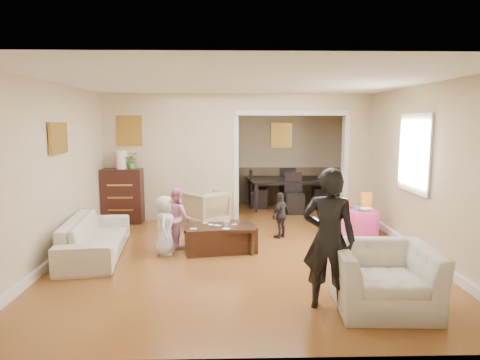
{
  "coord_description": "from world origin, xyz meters",
  "views": [
    {
      "loc": [
        -0.19,
        -6.92,
        2.05
      ],
      "look_at": [
        0.0,
        0.2,
        1.05
      ],
      "focal_mm": 31.57,
      "sensor_mm": 36.0,
      "label": 1
    }
  ],
  "objects_px": {
    "armchair_back": "(206,207)",
    "adult_person": "(329,239)",
    "sofa": "(95,237)",
    "child_kneel_a": "(165,225)",
    "child_kneel_b": "(178,217)",
    "coffee_table": "(220,238)",
    "armchair_front": "(383,278)",
    "play_table": "(361,222)",
    "dresser": "(123,196)",
    "child_toddler": "(281,215)",
    "dining_table": "(290,193)",
    "cyan_cup": "(356,208)",
    "table_lamp": "(122,160)",
    "coffee_cup": "(227,224)"
  },
  "relations": [
    {
      "from": "armchair_back",
      "to": "adult_person",
      "type": "distance_m",
      "value": 4.21
    },
    {
      "from": "sofa",
      "to": "child_kneel_a",
      "type": "xyz_separation_m",
      "value": [
        1.06,
        0.01,
        0.17
      ]
    },
    {
      "from": "child_kneel_b",
      "to": "adult_person",
      "type": "bearing_deg",
      "value": -171.31
    },
    {
      "from": "coffee_table",
      "to": "armchair_back",
      "type": "bearing_deg",
      "value": 100.08
    },
    {
      "from": "sofa",
      "to": "coffee_table",
      "type": "distance_m",
      "value": 1.92
    },
    {
      "from": "sofa",
      "to": "child_kneel_b",
      "type": "height_order",
      "value": "child_kneel_b"
    },
    {
      "from": "armchair_front",
      "to": "adult_person",
      "type": "bearing_deg",
      "value": -179.16
    },
    {
      "from": "play_table",
      "to": "child_kneel_b",
      "type": "bearing_deg",
      "value": -168.76
    },
    {
      "from": "dresser",
      "to": "child_toddler",
      "type": "bearing_deg",
      "value": -22.06
    },
    {
      "from": "play_table",
      "to": "dining_table",
      "type": "relative_size",
      "value": 0.24
    },
    {
      "from": "cyan_cup",
      "to": "adult_person",
      "type": "xyz_separation_m",
      "value": [
        -1.21,
        -2.98,
        0.29
      ]
    },
    {
      "from": "dresser",
      "to": "play_table",
      "type": "bearing_deg",
      "value": -13.0
    },
    {
      "from": "armchair_front",
      "to": "coffee_table",
      "type": "xyz_separation_m",
      "value": [
        -1.83,
        2.11,
        -0.14
      ]
    },
    {
      "from": "cyan_cup",
      "to": "dining_table",
      "type": "distance_m",
      "value": 2.63
    },
    {
      "from": "sofa",
      "to": "dining_table",
      "type": "xyz_separation_m",
      "value": [
        3.5,
        3.53,
        0.05
      ]
    },
    {
      "from": "sofa",
      "to": "child_kneel_b",
      "type": "bearing_deg",
      "value": -75.87
    },
    {
      "from": "table_lamp",
      "to": "child_toddler",
      "type": "relative_size",
      "value": 0.44
    },
    {
      "from": "coffee_table",
      "to": "dining_table",
      "type": "distance_m",
      "value": 3.74
    },
    {
      "from": "child_kneel_a",
      "to": "play_table",
      "type": "bearing_deg",
      "value": -72.17
    },
    {
      "from": "play_table",
      "to": "dining_table",
      "type": "bearing_deg",
      "value": 111.07
    },
    {
      "from": "child_toddler",
      "to": "dining_table",
      "type": "bearing_deg",
      "value": -151.76
    },
    {
      "from": "child_kneel_b",
      "to": "coffee_table",
      "type": "bearing_deg",
      "value": -143.26
    },
    {
      "from": "play_table",
      "to": "dining_table",
      "type": "xyz_separation_m",
      "value": [
        -0.94,
        2.43,
        0.12
      ]
    },
    {
      "from": "dresser",
      "to": "dining_table",
      "type": "relative_size",
      "value": 0.55
    },
    {
      "from": "armchair_front",
      "to": "child_toddler",
      "type": "distance_m",
      "value": 2.96
    },
    {
      "from": "coffee_cup",
      "to": "adult_person",
      "type": "bearing_deg",
      "value": -61.27
    },
    {
      "from": "dining_table",
      "to": "coffee_table",
      "type": "bearing_deg",
      "value": -121.47
    },
    {
      "from": "play_table",
      "to": "child_kneel_b",
      "type": "distance_m",
      "value": 3.3
    },
    {
      "from": "child_toddler",
      "to": "armchair_back",
      "type": "bearing_deg",
      "value": -87.71
    },
    {
      "from": "table_lamp",
      "to": "play_table",
      "type": "distance_m",
      "value": 4.78
    },
    {
      "from": "table_lamp",
      "to": "dining_table",
      "type": "xyz_separation_m",
      "value": [
        3.6,
        1.39,
        -0.93
      ]
    },
    {
      "from": "sofa",
      "to": "dining_table",
      "type": "distance_m",
      "value": 4.98
    },
    {
      "from": "armchair_front",
      "to": "dining_table",
      "type": "distance_m",
      "value": 5.49
    },
    {
      "from": "table_lamp",
      "to": "coffee_cup",
      "type": "height_order",
      "value": "table_lamp"
    },
    {
      "from": "child_kneel_a",
      "to": "armchair_front",
      "type": "bearing_deg",
      "value": -126.27
    },
    {
      "from": "play_table",
      "to": "coffee_cup",
      "type": "bearing_deg",
      "value": -157.8
    },
    {
      "from": "coffee_cup",
      "to": "child_kneel_b",
      "type": "bearing_deg",
      "value": 156.37
    },
    {
      "from": "armchair_front",
      "to": "child_kneel_a",
      "type": "xyz_separation_m",
      "value": [
        -2.68,
        1.96,
        0.11
      ]
    },
    {
      "from": "dining_table",
      "to": "cyan_cup",
      "type": "bearing_deg",
      "value": -77.56
    },
    {
      "from": "table_lamp",
      "to": "cyan_cup",
      "type": "height_order",
      "value": "table_lamp"
    },
    {
      "from": "armchair_front",
      "to": "child_kneel_a",
      "type": "distance_m",
      "value": 3.32
    },
    {
      "from": "sofa",
      "to": "cyan_cup",
      "type": "relative_size",
      "value": 25.13
    },
    {
      "from": "table_lamp",
      "to": "adult_person",
      "type": "distance_m",
      "value": 5.22
    },
    {
      "from": "armchair_back",
      "to": "dining_table",
      "type": "height_order",
      "value": "dining_table"
    },
    {
      "from": "child_kneel_a",
      "to": "coffee_cup",
      "type": "bearing_deg",
      "value": -84.06
    },
    {
      "from": "armchair_back",
      "to": "dining_table",
      "type": "bearing_deg",
      "value": 178.11
    },
    {
      "from": "sofa",
      "to": "dresser",
      "type": "bearing_deg",
      "value": -3.86
    },
    {
      "from": "play_table",
      "to": "child_toddler",
      "type": "height_order",
      "value": "child_toddler"
    },
    {
      "from": "armchair_back",
      "to": "child_kneel_a",
      "type": "distance_m",
      "value": 2.03
    },
    {
      "from": "child_kneel_b",
      "to": "child_kneel_a",
      "type": "bearing_deg",
      "value": 131.5
    }
  ]
}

